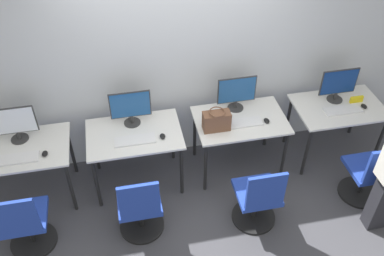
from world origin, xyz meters
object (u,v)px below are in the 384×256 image
(monitor_far_right, at_px, (339,84))
(mouse_far_right, at_px, (364,106))
(keyboard_far_left, at_px, (17,159))
(keyboard_right, at_px, (243,123))
(mouse_right, at_px, (267,121))
(office_chair_right, at_px, (258,200))
(keyboard_far_right, at_px, (343,110))
(office_chair_far_left, at_px, (25,225))
(monitor_right, at_px, (237,92))
(monitor_far_left, at_px, (14,123))
(mouse_left, at_px, (163,136))
(monitor_left, at_px, (130,107))
(handbag, at_px, (217,121))
(keyboard_left, at_px, (135,140))
(office_chair_left, at_px, (140,209))
(office_chair_far_right, at_px, (369,175))
(mouse_far_left, at_px, (45,154))

(monitor_far_right, relative_size, mouse_far_right, 5.01)
(keyboard_far_left, bearing_deg, monitor_far_right, 4.61)
(keyboard_right, distance_m, mouse_right, 0.28)
(office_chair_right, distance_m, keyboard_far_right, 1.53)
(office_chair_far_left, relative_size, office_chair_right, 1.00)
(monitor_right, bearing_deg, office_chair_right, -91.97)
(monitor_far_left, distance_m, mouse_left, 1.55)
(monitor_left, distance_m, mouse_right, 1.53)
(handbag, bearing_deg, monitor_left, 162.41)
(mouse_right, bearing_deg, monitor_far_left, 174.60)
(keyboard_far_left, xyz_separation_m, keyboard_right, (2.43, 0.08, 0.00))
(keyboard_left, relative_size, mouse_far_right, 4.87)
(keyboard_far_left, xyz_separation_m, monitor_far_right, (3.64, 0.29, 0.21))
(keyboard_right, bearing_deg, mouse_right, -4.81)
(mouse_left, bearing_deg, mouse_right, 1.20)
(monitor_far_right, height_order, mouse_far_right, monitor_far_right)
(office_chair_far_left, xyz_separation_m, monitor_left, (1.18, 0.89, 0.61))
(office_chair_left, distance_m, office_chair_far_right, 2.54)
(office_chair_far_right, bearing_deg, keyboard_right, 151.22)
(monitor_far_right, xyz_separation_m, keyboard_far_right, (0.00, -0.22, -0.21))
(mouse_far_left, height_order, keyboard_left, mouse_far_left)
(keyboard_far_left, relative_size, office_chair_right, 0.49)
(mouse_left, distance_m, monitor_far_right, 2.15)
(keyboard_left, relative_size, office_chair_far_right, 0.49)
(office_chair_left, relative_size, mouse_right, 9.86)
(keyboard_far_left, distance_m, monitor_far_right, 3.66)
(office_chair_right, bearing_deg, handbag, 109.77)
(mouse_far_left, xyz_separation_m, keyboard_far_right, (3.36, 0.06, -0.01))
(office_chair_left, distance_m, mouse_far_right, 2.85)
(office_chair_far_left, height_order, keyboard_left, office_chair_far_left)
(office_chair_right, bearing_deg, mouse_right, 67.81)
(keyboard_right, distance_m, handbag, 0.33)
(monitor_left, relative_size, office_chair_far_right, 0.51)
(keyboard_left, xyz_separation_m, office_chair_right, (1.18, -0.75, -0.40))
(monitor_left, xyz_separation_m, monitor_right, (1.21, 0.03, 0.00))
(monitor_far_left, relative_size, handbag, 1.50)
(monitor_right, bearing_deg, handbag, -134.58)
(mouse_right, bearing_deg, keyboard_far_right, 0.66)
(monitor_left, xyz_separation_m, office_chair_far_right, (2.49, -0.96, -0.61))
(keyboard_far_left, bearing_deg, office_chair_left, -26.27)
(keyboard_left, xyz_separation_m, mouse_far_right, (2.70, 0.04, 0.01))
(mouse_right, relative_size, handbag, 0.30)
(office_chair_far_left, xyz_separation_m, handbag, (2.08, 0.61, 0.50))
(monitor_left, distance_m, office_chair_right, 1.69)
(office_chair_right, xyz_separation_m, mouse_far_right, (1.52, 0.79, 0.40))
(handbag, bearing_deg, office_chair_right, -70.23)
(office_chair_far_left, height_order, office_chair_right, same)
(monitor_far_right, height_order, handbag, monitor_far_right)
(keyboard_far_right, bearing_deg, mouse_left, -179.04)
(mouse_left, height_order, mouse_far_right, same)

